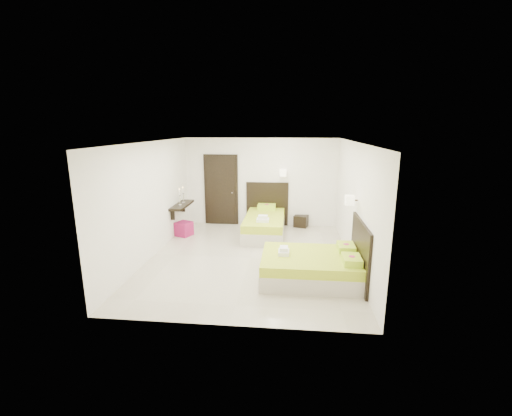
# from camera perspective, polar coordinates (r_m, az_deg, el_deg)

# --- Properties ---
(floor) EXTENTS (5.50, 5.50, 0.00)m
(floor) POSITION_cam_1_polar(r_m,az_deg,el_deg) (7.89, -0.95, -8.28)
(floor) COLOR beige
(floor) RESTS_ON ground
(bed_single) EXTENTS (1.26, 2.09, 1.73)m
(bed_single) POSITION_cam_1_polar(r_m,az_deg,el_deg) (9.46, 1.48, -2.57)
(bed_single) COLOR #BCB5A1
(bed_single) RESTS_ON ground
(bed_double) EXTENTS (1.90, 1.62, 1.57)m
(bed_double) POSITION_cam_1_polar(r_m,az_deg,el_deg) (6.84, 9.74, -9.43)
(bed_double) COLOR #BCB5A1
(bed_double) RESTS_ON ground
(nightstand) EXTENTS (0.47, 0.44, 0.34)m
(nightstand) POSITION_cam_1_polar(r_m,az_deg,el_deg) (10.29, 7.51, -2.16)
(nightstand) COLOR black
(nightstand) RESTS_ON ground
(ottoman) EXTENTS (0.50, 0.50, 0.38)m
(ottoman) POSITION_cam_1_polar(r_m,az_deg,el_deg) (9.58, -11.92, -3.41)
(ottoman) COLOR maroon
(ottoman) RESTS_ON ground
(door) EXTENTS (1.02, 0.15, 2.14)m
(door) POSITION_cam_1_polar(r_m,az_deg,el_deg) (10.36, -5.83, 2.97)
(door) COLOR black
(door) RESTS_ON ground
(console_shelf) EXTENTS (0.35, 1.20, 0.78)m
(console_shelf) POSITION_cam_1_polar(r_m,az_deg,el_deg) (9.59, -12.29, 0.45)
(console_shelf) COLOR black
(console_shelf) RESTS_ON ground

